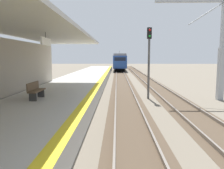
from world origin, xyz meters
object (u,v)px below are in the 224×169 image
approaching_train (120,61)px  catenary_pylon_far_side (218,50)px  platform_bench (35,90)px  rail_signal_post (149,56)px

approaching_train → catenary_pylon_far_side: 39.95m
approaching_train → catenary_pylon_far_side: (6.47, -39.40, 1.43)m
platform_bench → approaching_train: bearing=83.7°
catenary_pylon_far_side → rail_signal_post: bearing=174.5°
catenary_pylon_far_side → platform_bench: size_ratio=4.69×
approaching_train → catenary_pylon_far_side: size_ratio=2.61×
catenary_pylon_far_side → approaching_train: bearing=99.3°
approaching_train → platform_bench: bearing=-96.3°
rail_signal_post → catenary_pylon_far_side: (4.77, -0.46, 0.41)m
approaching_train → rail_signal_post: rail_signal_post is taller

